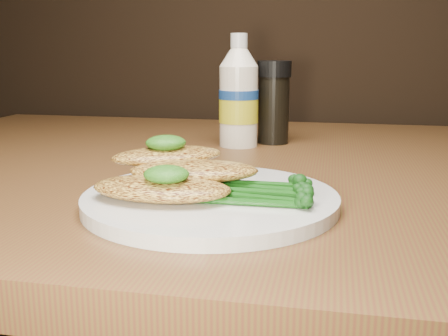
# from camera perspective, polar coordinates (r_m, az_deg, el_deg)

# --- Properties ---
(plate) EXTENTS (0.24, 0.24, 0.01)m
(plate) POSITION_cam_1_polar(r_m,az_deg,el_deg) (0.51, -1.45, -3.40)
(plate) COLOR silver
(plate) RESTS_ON dining_table
(chicken_front) EXTENTS (0.13, 0.07, 0.02)m
(chicken_front) POSITION_cam_1_polar(r_m,az_deg,el_deg) (0.49, -6.70, -2.17)
(chicken_front) COLOR gold
(chicken_front) RESTS_ON plate
(chicken_mid) EXTENTS (0.14, 0.09, 0.02)m
(chicken_mid) POSITION_cam_1_polar(r_m,az_deg,el_deg) (0.52, -3.22, -0.31)
(chicken_mid) COLOR gold
(chicken_mid) RESTS_ON plate
(chicken_back) EXTENTS (0.13, 0.11, 0.02)m
(chicken_back) POSITION_cam_1_polar(r_m,az_deg,el_deg) (0.56, -6.08, 1.32)
(chicken_back) COLOR gold
(chicken_back) RESTS_ON plate
(pesto_front) EXTENTS (0.04, 0.04, 0.02)m
(pesto_front) POSITION_cam_1_polar(r_m,az_deg,el_deg) (0.48, -6.19, -0.67)
(pesto_front) COLOR #0E3508
(pesto_front) RESTS_ON chicken_front
(pesto_back) EXTENTS (0.05, 0.05, 0.02)m
(pesto_back) POSITION_cam_1_polar(r_m,az_deg,el_deg) (0.55, -6.25, 2.70)
(pesto_back) COLOR #0E3508
(pesto_back) RESTS_ON chicken_back
(broccolini_bundle) EXTENTS (0.12, 0.10, 0.02)m
(broccolini_bundle) POSITION_cam_1_polar(r_m,az_deg,el_deg) (0.50, 3.37, -2.12)
(broccolini_bundle) COLOR #134B10
(broccolini_bundle) RESTS_ON plate
(mayo_bottle) EXTENTS (0.08, 0.08, 0.17)m
(mayo_bottle) POSITION_cam_1_polar(r_m,az_deg,el_deg) (0.81, 1.58, 8.27)
(mayo_bottle) COLOR white
(mayo_bottle) RESTS_ON dining_table
(pepper_grinder) EXTENTS (0.06, 0.06, 0.13)m
(pepper_grinder) POSITION_cam_1_polar(r_m,az_deg,el_deg) (0.84, 5.34, 6.99)
(pepper_grinder) COLOR black
(pepper_grinder) RESTS_ON dining_table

